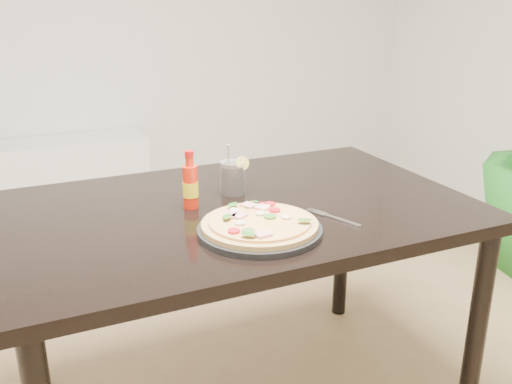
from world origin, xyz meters
name	(u,v)px	position (x,y,z in m)	size (l,w,h in m)	color
floor	(309,376)	(0.00, 0.00, 0.00)	(4.50, 4.50, 0.00)	#9E7A51
dining_table	(240,230)	(-0.29, -0.04, 0.67)	(1.40, 0.90, 0.75)	black
plate	(260,230)	(-0.33, -0.26, 0.76)	(0.34, 0.34, 0.02)	black
pizza	(259,223)	(-0.33, -0.26, 0.78)	(0.32, 0.32, 0.03)	tan
hot_sauce_bottle	(190,186)	(-0.43, 0.00, 0.82)	(0.05, 0.05, 0.18)	red
cola_cup	(233,178)	(-0.27, 0.06, 0.80)	(0.09, 0.08, 0.17)	black
fork	(331,217)	(-0.09, -0.25, 0.75)	(0.09, 0.18, 0.00)	silver
media_console	(33,182)	(-0.80, 2.07, 0.25)	(1.40, 0.34, 0.50)	white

